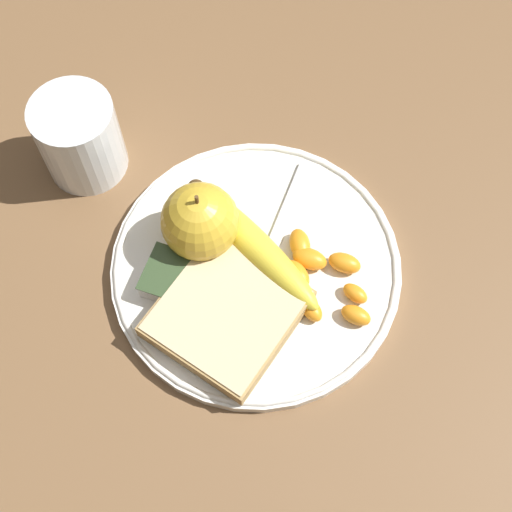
{
  "coord_description": "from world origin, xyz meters",
  "views": [
    {
      "loc": [
        -0.26,
        -0.09,
        0.63
      ],
      "look_at": [
        0.0,
        0.0,
        0.03
      ],
      "focal_mm": 50.0,
      "sensor_mm": 36.0,
      "label": 1
    }
  ],
  "objects_px": {
    "banana": "(250,243)",
    "juice_glass": "(80,139)",
    "plate": "(256,267)",
    "fork": "(269,256)",
    "apple": "(200,222)",
    "jam_packet": "(168,276)",
    "bread_slice": "(227,314)"
  },
  "relations": [
    {
      "from": "banana",
      "to": "juice_glass",
      "type": "bearing_deg",
      "value": 76.89
    },
    {
      "from": "plate",
      "to": "fork",
      "type": "distance_m",
      "value": 0.02
    },
    {
      "from": "apple",
      "to": "banana",
      "type": "bearing_deg",
      "value": -84.44
    },
    {
      "from": "plate",
      "to": "apple",
      "type": "bearing_deg",
      "value": 81.57
    },
    {
      "from": "plate",
      "to": "juice_glass",
      "type": "xyz_separation_m",
      "value": [
        0.06,
        0.2,
        0.03
      ]
    },
    {
      "from": "banana",
      "to": "jam_packet",
      "type": "height_order",
      "value": "banana"
    },
    {
      "from": "banana",
      "to": "bread_slice",
      "type": "height_order",
      "value": "banana"
    },
    {
      "from": "apple",
      "to": "banana",
      "type": "xyz_separation_m",
      "value": [
        0.0,
        -0.05,
        -0.02
      ]
    },
    {
      "from": "fork",
      "to": "apple",
      "type": "bearing_deg",
      "value": -85.33
    },
    {
      "from": "juice_glass",
      "to": "bread_slice",
      "type": "bearing_deg",
      "value": -120.74
    },
    {
      "from": "juice_glass",
      "to": "jam_packet",
      "type": "height_order",
      "value": "juice_glass"
    },
    {
      "from": "bread_slice",
      "to": "apple",
      "type": "bearing_deg",
      "value": 36.84
    },
    {
      "from": "jam_packet",
      "to": "plate",
      "type": "bearing_deg",
      "value": -59.48
    },
    {
      "from": "plate",
      "to": "jam_packet",
      "type": "xyz_separation_m",
      "value": [
        -0.04,
        0.07,
        0.01
      ]
    },
    {
      "from": "apple",
      "to": "banana",
      "type": "distance_m",
      "value": 0.05
    },
    {
      "from": "apple",
      "to": "jam_packet",
      "type": "bearing_deg",
      "value": 164.46
    },
    {
      "from": "plate",
      "to": "juice_glass",
      "type": "distance_m",
      "value": 0.21
    },
    {
      "from": "juice_glass",
      "to": "fork",
      "type": "relative_size",
      "value": 0.48
    },
    {
      "from": "bread_slice",
      "to": "banana",
      "type": "bearing_deg",
      "value": 2.53
    },
    {
      "from": "plate",
      "to": "banana",
      "type": "relative_size",
      "value": 1.63
    },
    {
      "from": "plate",
      "to": "juice_glass",
      "type": "bearing_deg",
      "value": 74.06
    },
    {
      "from": "fork",
      "to": "jam_packet",
      "type": "height_order",
      "value": "jam_packet"
    },
    {
      "from": "plate",
      "to": "fork",
      "type": "height_order",
      "value": "fork"
    },
    {
      "from": "juice_glass",
      "to": "banana",
      "type": "relative_size",
      "value": 0.52
    },
    {
      "from": "juice_glass",
      "to": "apple",
      "type": "xyz_separation_m",
      "value": [
        -0.05,
        -0.15,
        0.01
      ]
    },
    {
      "from": "bread_slice",
      "to": "fork",
      "type": "xyz_separation_m",
      "value": [
        0.07,
        -0.02,
        -0.01
      ]
    },
    {
      "from": "plate",
      "to": "apple",
      "type": "distance_m",
      "value": 0.07
    },
    {
      "from": "apple",
      "to": "bread_slice",
      "type": "relative_size",
      "value": 0.57
    },
    {
      "from": "apple",
      "to": "jam_packet",
      "type": "height_order",
      "value": "apple"
    },
    {
      "from": "juice_glass",
      "to": "jam_packet",
      "type": "xyz_separation_m",
      "value": [
        -0.1,
        -0.13,
        -0.02
      ]
    },
    {
      "from": "bread_slice",
      "to": "fork",
      "type": "bearing_deg",
      "value": -12.3
    },
    {
      "from": "juice_glass",
      "to": "banana",
      "type": "xyz_separation_m",
      "value": [
        -0.05,
        -0.19,
        -0.01
      ]
    }
  ]
}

